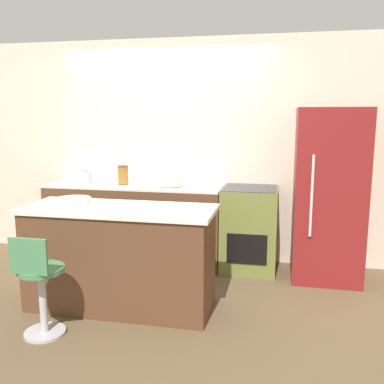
% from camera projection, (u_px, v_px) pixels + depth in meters
% --- Properties ---
extents(ground_plane, '(14.00, 14.00, 0.00)m').
position_uv_depth(ground_plane, '(153.00, 272.00, 4.78)').
color(ground_plane, brown).
extents(wall_back, '(8.00, 0.06, 2.60)m').
position_uv_depth(wall_back, '(167.00, 151.00, 5.16)').
color(wall_back, beige).
rests_on(wall_back, ground_plane).
extents(back_counter, '(2.06, 0.58, 0.94)m').
position_uv_depth(back_counter, '(135.00, 223.00, 5.06)').
color(back_counter, brown).
rests_on(back_counter, ground_plane).
extents(kitchen_island, '(1.70, 0.65, 0.93)m').
position_uv_depth(kitchen_island, '(120.00, 257.00, 3.83)').
color(kitchen_island, brown).
rests_on(kitchen_island, ground_plane).
extents(oven_range, '(0.61, 0.60, 0.94)m').
position_uv_depth(oven_range, '(249.00, 229.00, 4.78)').
color(oven_range, olive).
rests_on(oven_range, ground_plane).
extents(refrigerator, '(0.70, 0.73, 1.80)m').
position_uv_depth(refrigerator, '(328.00, 195.00, 4.48)').
color(refrigerator, maroon).
rests_on(refrigerator, ground_plane).
extents(stool_chair, '(0.36, 0.36, 0.84)m').
position_uv_depth(stool_chair, '(40.00, 287.00, 3.32)').
color(stool_chair, '#B7B7BC').
rests_on(stool_chair, ground_plane).
extents(kettle, '(0.19, 0.19, 0.21)m').
position_uv_depth(kettle, '(84.00, 176.00, 5.04)').
color(kettle, silver).
rests_on(kettle, back_counter).
extents(mixing_bowl, '(0.27, 0.27, 0.08)m').
position_uv_depth(mixing_bowl, '(171.00, 182.00, 4.83)').
color(mixing_bowl, beige).
rests_on(mixing_bowl, back_counter).
extents(canister_jar, '(0.12, 0.12, 0.21)m').
position_uv_depth(canister_jar, '(123.00, 175.00, 4.93)').
color(canister_jar, '#9E6623').
rests_on(canister_jar, back_counter).
extents(fruit_bowl, '(0.32, 0.32, 0.07)m').
position_uv_depth(fruit_bowl, '(73.00, 202.00, 3.79)').
color(fruit_bowl, white).
rests_on(fruit_bowl, kitchen_island).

